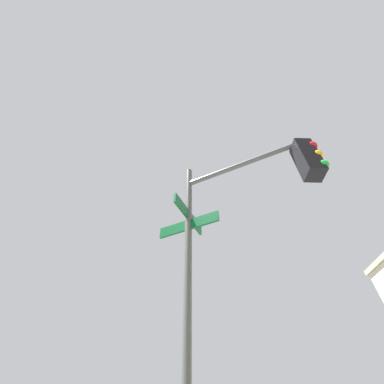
% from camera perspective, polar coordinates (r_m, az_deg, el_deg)
% --- Properties ---
extents(traffic_signal_near, '(1.61, 2.59, 5.10)m').
position_cam_1_polar(traffic_signal_near, '(4.00, 12.31, -4.22)').
color(traffic_signal_near, '#474C47').
rests_on(traffic_signal_near, ground_plane).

